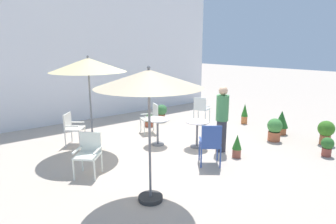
# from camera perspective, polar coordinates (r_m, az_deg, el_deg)

# --- Properties ---
(ground_plane) EXTENTS (60.00, 60.00, 0.00)m
(ground_plane) POSITION_cam_1_polar(r_m,az_deg,el_deg) (7.68, 2.36, -7.57)
(ground_plane) COLOR #BBA998
(villa_facade) EXTENTS (10.71, 0.30, 4.94)m
(villa_facade) POSITION_cam_1_polar(r_m,az_deg,el_deg) (11.27, -13.79, 11.44)
(villa_facade) COLOR white
(villa_facade) RESTS_ON ground
(patio_umbrella_0) EXTENTS (1.81, 1.81, 2.40)m
(patio_umbrella_0) POSITION_cam_1_polar(r_m,az_deg,el_deg) (4.65, -3.90, 6.27)
(patio_umbrella_0) COLOR #2D2D2D
(patio_umbrella_0) RESTS_ON ground
(patio_umbrella_1) EXTENTS (1.89, 1.89, 2.50)m
(patio_umbrella_1) POSITION_cam_1_polar(r_m,az_deg,el_deg) (7.35, -15.82, 8.89)
(patio_umbrella_1) COLOR #2D2D2D
(patio_umbrella_1) RESTS_ON ground
(cafe_table_0) EXTENTS (0.66, 0.66, 0.75)m
(cafe_table_0) POSITION_cam_1_polar(r_m,az_deg,el_deg) (7.91, -2.12, -3.04)
(cafe_table_0) COLOR silver
(cafe_table_0) RESTS_ON ground
(cafe_table_1) EXTENTS (0.64, 0.64, 0.73)m
(cafe_table_1) POSITION_cam_1_polar(r_m,az_deg,el_deg) (7.75, 5.89, -3.50)
(cafe_table_1) COLOR white
(cafe_table_1) RESTS_ON ground
(patio_chair_0) EXTENTS (0.59, 0.62, 0.93)m
(patio_chair_0) POSITION_cam_1_polar(r_m,az_deg,el_deg) (10.36, 6.69, 0.92)
(patio_chair_0) COLOR silver
(patio_chair_0) RESTS_ON ground
(patio_chair_1) EXTENTS (0.58, 0.57, 0.93)m
(patio_chair_1) POSITION_cam_1_polar(r_m,az_deg,el_deg) (9.04, -3.35, -0.87)
(patio_chair_1) COLOR silver
(patio_chair_1) RESTS_ON ground
(patio_chair_2) EXTENTS (0.66, 0.66, 0.90)m
(patio_chair_2) POSITION_cam_1_polar(r_m,az_deg,el_deg) (8.36, -18.81, -2.72)
(patio_chair_2) COLOR white
(patio_chair_2) RESTS_ON ground
(patio_chair_3) EXTENTS (0.69, 0.69, 0.91)m
(patio_chair_3) POSITION_cam_1_polar(r_m,az_deg,el_deg) (6.31, -15.70, -7.59)
(patio_chair_3) COLOR white
(patio_chair_3) RESTS_ON ground
(patio_chair_4) EXTENTS (0.67, 0.67, 0.99)m
(patio_chair_4) POSITION_cam_1_polar(r_m,az_deg,el_deg) (6.57, 8.57, -6.07)
(patio_chair_4) COLOR #2E4B97
(patio_chair_4) RESTS_ON ground
(potted_plant_0) EXTENTS (0.34, 0.34, 0.61)m
(potted_plant_0) POSITION_cam_1_polar(r_m,az_deg,el_deg) (9.79, -3.83, -1.11)
(potted_plant_0) COLOR #9D4933
(potted_plant_0) RESTS_ON ground
(potted_plant_1) EXTENTS (0.44, 0.44, 0.69)m
(potted_plant_1) POSITION_cam_1_polar(r_m,az_deg,el_deg) (9.10, 29.25, -3.33)
(potted_plant_1) COLOR brown
(potted_plant_1) RESTS_ON ground
(potted_plant_2) EXTENTS (0.40, 0.40, 0.63)m
(potted_plant_2) POSITION_cam_1_polar(r_m,az_deg,el_deg) (10.47, -1.24, 0.12)
(potted_plant_2) COLOR brown
(potted_plant_2) RESTS_ON ground
(potted_plant_3) EXTENTS (0.23, 0.23, 0.59)m
(potted_plant_3) POSITION_cam_1_polar(r_m,az_deg,el_deg) (7.26, 13.75, -6.61)
(potted_plant_3) COLOR #974E3C
(potted_plant_3) RESTS_ON ground
(potted_plant_4) EXTENTS (0.23, 0.23, 0.73)m
(potted_plant_4) POSITION_cam_1_polar(r_m,az_deg,el_deg) (10.48, 15.20, -0.27)
(potted_plant_4) COLOR #CB713C
(potted_plant_4) RESTS_ON ground
(potted_plant_5) EXTENTS (0.30, 0.30, 0.49)m
(potted_plant_5) POSITION_cam_1_polar(r_m,az_deg,el_deg) (8.19, 29.46, -5.96)
(potted_plant_5) COLOR brown
(potted_plant_5) RESTS_ON ground
(potted_plant_6) EXTENTS (0.42, 0.42, 0.76)m
(potted_plant_6) POSITION_cam_1_polar(r_m,az_deg,el_deg) (9.56, 21.92, -1.82)
(potted_plant_6) COLOR #A45A37
(potted_plant_6) RESTS_ON ground
(potted_plant_7) EXTENTS (0.43, 0.43, 0.67)m
(potted_plant_7) POSITION_cam_1_polar(r_m,az_deg,el_deg) (8.83, 20.71, -3.22)
(potted_plant_7) COLOR #B15C3B
(potted_plant_7) RESTS_ON ground
(standing_person) EXTENTS (0.45, 0.45, 1.73)m
(standing_person) POSITION_cam_1_polar(r_m,az_deg,el_deg) (7.44, 10.85, -1.25)
(standing_person) COLOR #33333D
(standing_person) RESTS_ON ground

